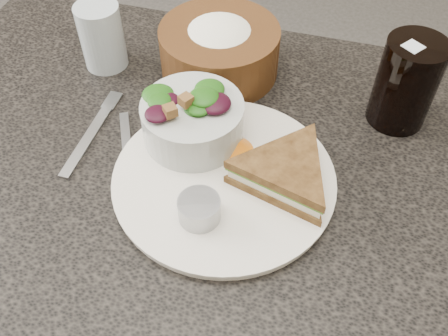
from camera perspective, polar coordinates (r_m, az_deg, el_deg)
name	(u,v)px	position (r m, az deg, el deg)	size (l,w,h in m)	color
dining_table	(214,291)	(1.01, -1.15, -13.87)	(1.00, 0.70, 0.75)	black
dinner_plate	(224,179)	(0.67, 0.00, -1.30)	(0.30, 0.30, 0.01)	silver
sandwich	(286,173)	(0.65, 7.11, -0.56)	(0.16, 0.16, 0.04)	brown
salad_bowl	(193,115)	(0.69, -3.62, 6.07)	(0.14, 0.14, 0.08)	#ADB3B0
dressing_ramekin	(199,209)	(0.62, -2.85, -4.75)	(0.05, 0.05, 0.03)	gray
orange_wedge	(234,145)	(0.69, 1.10, 2.68)	(0.06, 0.06, 0.03)	orange
fork	(89,137)	(0.76, -15.14, 3.47)	(0.02, 0.16, 0.00)	#A1A2A5
knife	(128,162)	(0.71, -10.91, 0.63)	(0.01, 0.20, 0.00)	#92949B
bread_basket	(219,43)	(0.81, -0.53, 14.05)	(0.19, 0.19, 0.11)	#4D3217
cola_glass	(407,80)	(0.76, 20.20, 9.43)	(0.09, 0.09, 0.15)	black
water_glass	(102,36)	(0.85, -13.80, 14.41)	(0.07, 0.07, 0.11)	#A6B4BB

